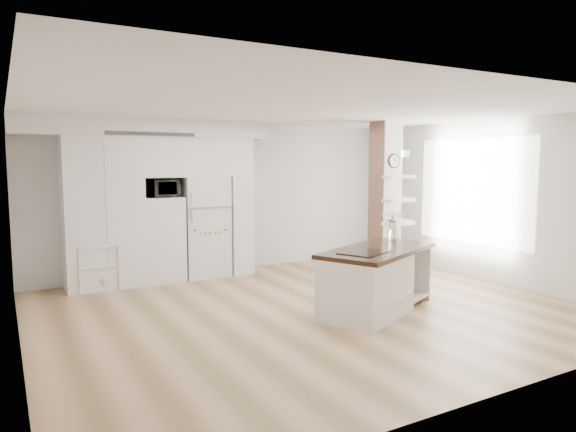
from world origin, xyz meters
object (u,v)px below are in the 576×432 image
kitchen_island (370,281)px  bookshelf (100,270)px  refrigerator (204,227)px  floor_plant_a (394,270)px

kitchen_island → bookshelf: (-2.89, 3.07, -0.13)m
refrigerator → floor_plant_a: (2.45, -2.19, -0.63)m
refrigerator → kitchen_island: 3.46m
kitchen_island → floor_plant_a: (1.34, 1.06, -0.20)m
refrigerator → floor_plant_a: size_ratio=3.56×
refrigerator → floor_plant_a: refrigerator is taller
bookshelf → floor_plant_a: bearing=-25.2°
kitchen_island → floor_plant_a: 1.72m
refrigerator → floor_plant_a: 3.35m
refrigerator → floor_plant_a: bearing=-41.9°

